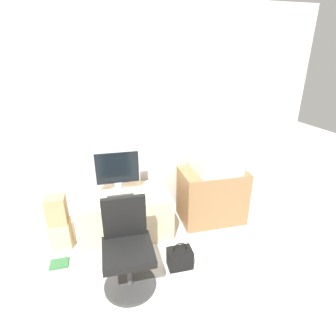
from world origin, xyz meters
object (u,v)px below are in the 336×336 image
object	(u,v)px
mouse	(140,196)
office_chair	(128,251)
main_monitor	(117,171)
handbag	(180,258)
keyboard	(121,198)
crt_tv	(216,155)
cardboard_box_lower	(61,234)
book	(59,264)

from	to	relation	value
mouse	office_chair	xyz separation A→B (m)	(-0.22, -0.70, -0.16)
main_monitor	handbag	bearing A→B (deg)	-58.36
keyboard	handbag	bearing A→B (deg)	-51.46
keyboard	crt_tv	size ratio (longest dim) A/B	0.59
crt_tv	office_chair	distance (m)	1.55
main_monitor	crt_tv	xyz separation A→B (m)	(1.19, -0.09, 0.12)
keyboard	cardboard_box_lower	xyz separation A→B (m)	(-0.70, 0.00, -0.37)
keyboard	mouse	size ratio (longest dim) A/B	4.70
mouse	crt_tv	bearing A→B (deg)	8.03
office_chair	cardboard_box_lower	xyz separation A→B (m)	(-0.69, 0.73, -0.22)
crt_tv	cardboard_box_lower	size ratio (longest dim) A/B	1.73
book	handbag	bearing A→B (deg)	-14.79
keyboard	mouse	world-z (taller)	mouse
keyboard	main_monitor	bearing A→B (deg)	91.79
main_monitor	cardboard_box_lower	xyz separation A→B (m)	(-0.69, -0.20, -0.62)
main_monitor	cardboard_box_lower	size ratio (longest dim) A/B	1.74
main_monitor	book	size ratio (longest dim) A/B	2.86
keyboard	crt_tv	xyz separation A→B (m)	(1.18, 0.11, 0.37)
main_monitor	handbag	xyz separation A→B (m)	(0.52, -0.85, -0.66)
main_monitor	handbag	distance (m)	1.20
mouse	book	world-z (taller)	mouse
crt_tv	book	size ratio (longest dim) A/B	2.85
crt_tv	book	world-z (taller)	crt_tv
office_chair	book	bearing A→B (deg)	149.98
office_chair	cardboard_box_lower	bearing A→B (deg)	133.54
keyboard	book	distance (m)	0.92
main_monitor	office_chair	size ratio (longest dim) A/B	0.62
mouse	crt_tv	distance (m)	1.05
crt_tv	book	xyz separation A→B (m)	(-1.88, -0.44, -0.88)
handbag	keyboard	bearing A→B (deg)	128.54
handbag	book	size ratio (longest dim) A/B	1.61
mouse	cardboard_box_lower	xyz separation A→B (m)	(-0.91, 0.03, -0.38)
main_monitor	crt_tv	distance (m)	1.20
main_monitor	office_chair	world-z (taller)	main_monitor
keyboard	crt_tv	distance (m)	1.25
keyboard	book	world-z (taller)	keyboard
main_monitor	cardboard_box_lower	distance (m)	0.95
office_chair	mouse	bearing A→B (deg)	72.50
crt_tv	cardboard_box_lower	world-z (taller)	crt_tv
main_monitor	crt_tv	size ratio (longest dim) A/B	1.00
mouse	cardboard_box_lower	bearing A→B (deg)	178.22
main_monitor	keyboard	xyz separation A→B (m)	(0.01, -0.20, -0.25)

